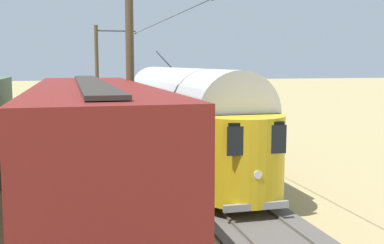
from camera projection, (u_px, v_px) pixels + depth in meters
The scene contains 9 objects.
ground_plane at pixel (85, 168), 20.45m from camera, with size 220.00×220.00×0.00m, color tan.
track_streetcar_siding at pixel (183, 160), 21.84m from camera, with size 2.80×80.00×0.18m.
track_adjacent_siding at pixel (85, 166), 20.75m from camera, with size 2.80×80.00×0.18m.
vintage_streetcar at pixel (182, 113), 21.65m from camera, with size 2.65×18.16×5.05m.
coach_far_siding at pixel (93, 150), 12.91m from camera, with size 2.96×13.13×3.85m.
catenary_pole_foreground at pixel (98, 72), 35.35m from camera, with size 3.15×0.28×7.31m.
catenary_pole_mid_near at pixel (133, 83), 16.25m from camera, with size 3.15×0.28×7.31m.
overhead_wire_run at pixel (204, 1), 17.37m from camera, with size 2.95×43.76×0.18m.
track_end_bumper at pixel (4, 133), 28.15m from camera, with size 1.80×0.60×0.80m, color #B2A519.
Camera 1 is at (0.56, 20.57, 4.50)m, focal length 44.35 mm.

